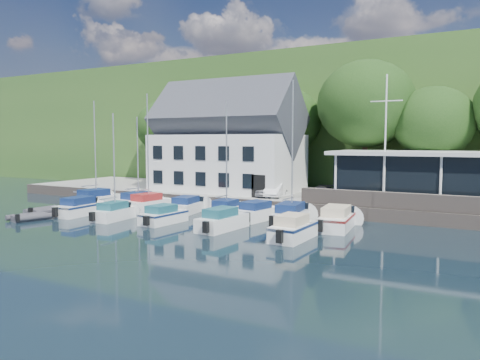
{
  "coord_description": "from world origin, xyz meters",
  "views": [
    {
      "loc": [
        16.6,
        -23.45,
        5.95
      ],
      "look_at": [
        -1.39,
        9.0,
        2.81
      ],
      "focal_mm": 35.0,
      "sensor_mm": 36.0,
      "label": 1
    }
  ],
  "objects_px": {
    "boat_r1_3": "(188,204)",
    "boat_r2_3": "(222,219)",
    "boat_r1_1": "(138,158)",
    "boat_r2_0": "(81,206)",
    "boat_r2_2": "(163,214)",
    "dinghy_1": "(30,216)",
    "harbor_building": "(227,147)",
    "boat_r1_6": "(292,158)",
    "boat_r1_5": "(257,210)",
    "club_pavilion": "(418,177)",
    "boat_r1_2": "(148,157)",
    "boat_r1_4": "(227,163)",
    "boat_r2_4": "(293,227)",
    "boat_r1_0": "(95,154)",
    "car_silver": "(272,190)",
    "car_dgrey": "(321,193)",
    "car_blue": "(342,193)",
    "dinghy_0": "(46,210)",
    "boat_r2_1": "(114,165)",
    "boat_r1_7": "(337,217)",
    "flagpole": "(385,141)",
    "car_white": "(275,190)"
  },
  "relations": [
    {
      "from": "boat_r1_0",
      "to": "boat_r1_4",
      "type": "relative_size",
      "value": 1.14
    },
    {
      "from": "flagpole",
      "to": "car_white",
      "type": "bearing_deg",
      "value": 173.58
    },
    {
      "from": "harbor_building",
      "to": "boat_r1_6",
      "type": "relative_size",
      "value": 1.53
    },
    {
      "from": "dinghy_1",
      "to": "boat_r1_0",
      "type": "bearing_deg",
      "value": 115.75
    },
    {
      "from": "club_pavilion",
      "to": "boat_r1_2",
      "type": "bearing_deg",
      "value": -156.5
    },
    {
      "from": "car_blue",
      "to": "boat_r2_3",
      "type": "xyz_separation_m",
      "value": [
        -4.88,
        -10.81,
        -0.88
      ]
    },
    {
      "from": "boat_r2_1",
      "to": "boat_r1_6",
      "type": "bearing_deg",
      "value": 15.67
    },
    {
      "from": "car_white",
      "to": "car_blue",
      "type": "distance_m",
      "value": 6.07
    },
    {
      "from": "dinghy_1",
      "to": "dinghy_0",
      "type": "bearing_deg",
      "value": 135.84
    },
    {
      "from": "car_dgrey",
      "to": "boat_r2_0",
      "type": "relative_size",
      "value": 0.64
    },
    {
      "from": "boat_r1_7",
      "to": "boat_r1_4",
      "type": "bearing_deg",
      "value": 169.72
    },
    {
      "from": "boat_r2_4",
      "to": "boat_r1_6",
      "type": "bearing_deg",
      "value": 115.0
    },
    {
      "from": "boat_r2_2",
      "to": "dinghy_0",
      "type": "bearing_deg",
      "value": -169.82
    },
    {
      "from": "boat_r1_3",
      "to": "boat_r2_3",
      "type": "xyz_separation_m",
      "value": [
        6.41,
        -5.03,
        0.07
      ]
    },
    {
      "from": "boat_r2_1",
      "to": "harbor_building",
      "type": "bearing_deg",
      "value": 78.41
    },
    {
      "from": "boat_r1_0",
      "to": "boat_r2_1",
      "type": "bearing_deg",
      "value": -29.34
    },
    {
      "from": "car_silver",
      "to": "boat_r1_2",
      "type": "distance_m",
      "value": 11.08
    },
    {
      "from": "flagpole",
      "to": "boat_r2_0",
      "type": "distance_m",
      "value": 24.33
    },
    {
      "from": "boat_r1_5",
      "to": "boat_r2_4",
      "type": "xyz_separation_m",
      "value": [
        5.08,
        -5.16,
        0.05
      ]
    },
    {
      "from": "boat_r1_2",
      "to": "dinghy_1",
      "type": "relative_size",
      "value": 3.22
    },
    {
      "from": "car_blue",
      "to": "boat_r1_6",
      "type": "xyz_separation_m",
      "value": [
        -1.66,
        -6.55,
        3.07
      ]
    },
    {
      "from": "boat_r1_7",
      "to": "dinghy_0",
      "type": "xyz_separation_m",
      "value": [
        -22.63,
        -5.33,
        -0.43
      ]
    },
    {
      "from": "boat_r1_5",
      "to": "dinghy_0",
      "type": "bearing_deg",
      "value": -152.09
    },
    {
      "from": "car_white",
      "to": "dinghy_0",
      "type": "relative_size",
      "value": 1.25
    },
    {
      "from": "car_dgrey",
      "to": "boat_r1_7",
      "type": "relative_size",
      "value": 0.57
    },
    {
      "from": "boat_r1_0",
      "to": "boat_r2_1",
      "type": "distance_m",
      "value": 8.23
    },
    {
      "from": "harbor_building",
      "to": "car_silver",
      "type": "xyz_separation_m",
      "value": [
        6.13,
        -2.68,
        -3.73
      ]
    },
    {
      "from": "boat_r1_1",
      "to": "boat_r2_0",
      "type": "height_order",
      "value": "boat_r1_1"
    },
    {
      "from": "boat_r1_0",
      "to": "boat_r1_7",
      "type": "distance_m",
      "value": 22.88
    },
    {
      "from": "harbor_building",
      "to": "car_silver",
      "type": "relative_size",
      "value": 3.95
    },
    {
      "from": "club_pavilion",
      "to": "boat_r1_1",
      "type": "height_order",
      "value": "boat_r1_1"
    },
    {
      "from": "boat_r1_4",
      "to": "boat_r2_2",
      "type": "xyz_separation_m",
      "value": [
        -2.52,
        -4.68,
        -3.53
      ]
    },
    {
      "from": "car_blue",
      "to": "boat_r1_3",
      "type": "height_order",
      "value": "car_blue"
    },
    {
      "from": "car_silver",
      "to": "dinghy_0",
      "type": "xyz_separation_m",
      "value": [
        -14.55,
        -12.08,
        -1.27
      ]
    },
    {
      "from": "boat_r1_3",
      "to": "boat_r2_1",
      "type": "relative_size",
      "value": 0.75
    },
    {
      "from": "car_dgrey",
      "to": "boat_r2_1",
      "type": "bearing_deg",
      "value": -141.95
    },
    {
      "from": "boat_r1_3",
      "to": "boat_r1_5",
      "type": "distance_m",
      "value": 6.69
    },
    {
      "from": "boat_r1_1",
      "to": "boat_r1_5",
      "type": "xyz_separation_m",
      "value": [
        11.91,
        -0.41,
        -3.74
      ]
    },
    {
      "from": "car_silver",
      "to": "car_white",
      "type": "xyz_separation_m",
      "value": [
        0.29,
        0.12,
        0.01
      ]
    },
    {
      "from": "boat_r2_2",
      "to": "dinghy_1",
      "type": "height_order",
      "value": "boat_r2_2"
    },
    {
      "from": "boat_r1_0",
      "to": "boat_r1_3",
      "type": "relative_size",
      "value": 1.54
    },
    {
      "from": "boat_r1_5",
      "to": "boat_r2_3",
      "type": "distance_m",
      "value": 4.57
    },
    {
      "from": "car_blue",
      "to": "boat_r1_4",
      "type": "height_order",
      "value": "boat_r1_4"
    },
    {
      "from": "boat_r1_0",
      "to": "boat_r1_1",
      "type": "height_order",
      "value": "boat_r1_0"
    },
    {
      "from": "boat_r1_4",
      "to": "boat_r2_4",
      "type": "distance_m",
      "value": 10.03
    },
    {
      "from": "car_silver",
      "to": "dinghy_0",
      "type": "distance_m",
      "value": 18.95
    },
    {
      "from": "dinghy_1",
      "to": "boat_r2_2",
      "type": "bearing_deg",
      "value": 37.73
    },
    {
      "from": "boat_r1_5",
      "to": "boat_r2_4",
      "type": "distance_m",
      "value": 7.24
    },
    {
      "from": "car_white",
      "to": "boat_r2_3",
      "type": "distance_m",
      "value": 11.06
    },
    {
      "from": "car_silver",
      "to": "car_dgrey",
      "type": "distance_m",
      "value": 4.69
    }
  ]
}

